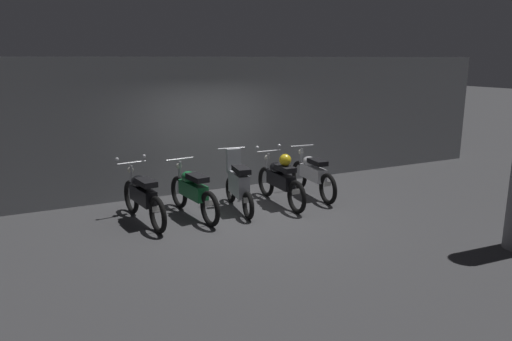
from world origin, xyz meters
TOP-DOWN VIEW (x-y plane):
  - ground_plane at (0.00, 0.00)m, footprint 80.00×80.00m
  - back_wall at (0.00, 2.15)m, footprint 16.00×0.30m
  - motorbike_slot_0 at (-1.85, 0.48)m, footprint 0.59×1.94m
  - motorbike_slot_1 at (-0.93, 0.40)m, footprint 0.56×1.95m
  - motorbike_slot_2 at (0.00, 0.39)m, footprint 0.56×1.68m
  - motorbike_slot_3 at (0.92, 0.35)m, footprint 0.59×1.95m
  - motorbike_slot_4 at (1.85, 0.58)m, footprint 0.56×1.95m

SIDE VIEW (x-z plane):
  - ground_plane at x=0.00m, z-range 0.00..0.00m
  - motorbike_slot_1 at x=-0.93m, z-range -0.03..1.01m
  - motorbike_slot_4 at x=1.85m, z-range -0.03..1.01m
  - motorbike_slot_0 at x=-1.85m, z-range -0.08..1.07m
  - motorbike_slot_2 at x=0.00m, z-range -0.06..1.11m
  - motorbike_slot_3 at x=0.92m, z-range -0.05..1.10m
  - back_wall at x=0.00m, z-range 0.00..2.96m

